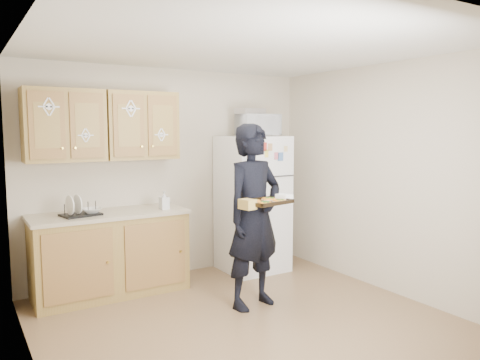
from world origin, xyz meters
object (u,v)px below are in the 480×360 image
Objects in this scene: refrigerator at (252,204)px; person at (254,216)px; dish_rack at (80,209)px; microwave at (258,125)px; baking_tray at (266,202)px.

person is at bearing -122.32° from refrigerator.
refrigerator is 1.24m from person.
person is at bearing -36.35° from dish_rack.
dish_rack is (-1.44, 1.06, 0.05)m from person.
dish_rack is at bearing 179.46° from microwave.
person is at bearing -124.03° from microwave.
refrigerator is 3.48× the size of microwave.
dish_rack is at bearing 125.12° from baking_tray.
person is 5.00× the size of dish_rack.
person is 3.77× the size of microwave.
microwave is (0.76, 1.29, 0.73)m from baking_tray.
refrigerator is 1.54m from baking_tray.
person reaches higher than baking_tray.
microwave is 1.33× the size of dish_rack.
microwave is at bearing 44.16° from person.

